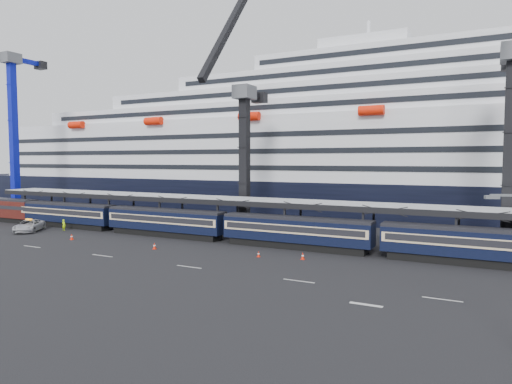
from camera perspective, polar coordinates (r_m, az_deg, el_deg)
ground at (r=45.00m, az=9.71°, el=-10.03°), size 260.00×260.00×0.00m
lane_markings at (r=38.38m, az=19.29°, el=-12.66°), size 111.00×4.27×0.02m
train at (r=55.30m, az=8.21°, el=-5.06°), size 133.05×3.00×4.05m
canopy at (r=57.48m, az=13.92°, el=-1.73°), size 130.00×6.25×5.53m
cruise_ship at (r=88.84m, az=18.01°, el=4.75°), size 214.09×28.84×34.00m
crane_blue at (r=103.78m, az=-28.28°, el=7.59°), size 4.50×19.91×52.01m
crane_dark_near at (r=68.70m, az=-1.61°, el=4.88°), size 4.50×17.75×35.08m
crane_dark_mid at (r=59.41m, az=29.18°, el=5.90°), size 4.50×18.24×39.64m
pickup_truck at (r=77.77m, az=-26.50°, el=-3.79°), size 5.97×7.06×1.80m
worker at (r=76.54m, az=-22.90°, el=-3.82°), size 0.64×0.42×1.75m
traffic_cone_a at (r=67.56m, az=-22.04°, el=-5.20°), size 0.42×0.42×0.83m
traffic_cone_b at (r=57.49m, az=-12.58°, el=-6.58°), size 0.41×0.41×0.83m
traffic_cone_c at (r=51.72m, az=0.32°, el=-7.75°), size 0.34×0.34×0.68m
traffic_cone_d at (r=50.68m, az=5.86°, el=-7.94°), size 0.40×0.40×0.80m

